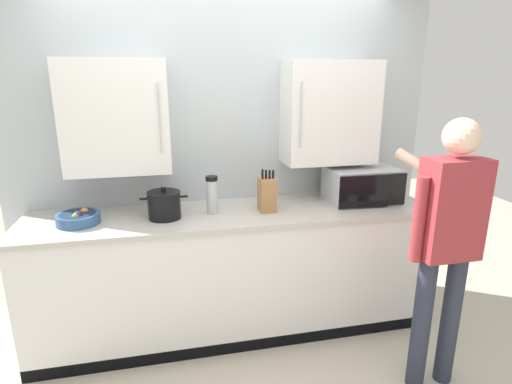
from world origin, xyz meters
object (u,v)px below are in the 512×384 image
stock_pot (164,205)px  microwave_oven (359,185)px  knife_block (267,194)px  thermos_flask (212,195)px  fruit_bowl (78,218)px  person_figure (446,235)px

stock_pot → microwave_oven: bearing=2.8°
knife_block → thermos_flask: knife_block is taller
knife_block → fruit_bowl: knife_block is taller
fruit_bowl → person_figure: (2.15, -0.81, 0.01)m
stock_pot → knife_block: bearing=0.3°
microwave_oven → person_figure: (0.12, -0.88, -0.08)m
microwave_oven → fruit_bowl: microwave_oven is taller
fruit_bowl → person_figure: person_figure is taller
knife_block → stock_pot: 0.72m
knife_block → person_figure: 1.19m
person_figure → fruit_bowl: bearing=159.3°
knife_block → thermos_flask: bearing=176.2°
thermos_flask → person_figure: size_ratio=0.16×
fruit_bowl → thermos_flask: thermos_flask is taller
microwave_oven → thermos_flask: (-1.14, -0.04, 0.01)m
thermos_flask → person_figure: bearing=-33.6°
fruit_bowl → stock_pot: 0.56m
microwave_oven → stock_pot: (-1.47, -0.07, -0.04)m
microwave_oven → person_figure: person_figure is taller
stock_pot → person_figure: 1.78m
fruit_bowl → person_figure: bearing=-20.7°
knife_block → person_figure: person_figure is taller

